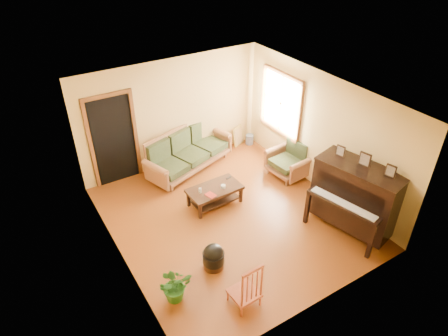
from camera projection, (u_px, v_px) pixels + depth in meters
floor at (230, 217)px, 8.15m from camera, size 5.00×5.00×0.00m
doorway at (114, 141)px, 8.71m from camera, size 1.08×0.16×2.05m
window at (281, 103)px, 9.21m from camera, size 0.12×1.36×1.46m
sofa at (189, 151)px, 9.41m from camera, size 2.41×1.59×0.95m
coffee_table at (215, 196)px, 8.41m from camera, size 1.14×0.65×0.41m
armchair at (288, 159)px, 9.18m from camera, size 0.92×0.95×0.88m
piano at (355, 198)px, 7.55m from camera, size 1.27×1.75×1.40m
footstool at (214, 259)px, 6.94m from camera, size 0.47×0.47×0.37m
red_chair at (245, 283)px, 6.15m from camera, size 0.45×0.49×0.92m
leaning_frame at (238, 136)px, 10.45m from camera, size 0.41×0.24×0.54m
ceramic_crock at (250, 139)px, 10.58m from camera, size 0.27×0.27×0.26m
potted_plant at (175, 285)px, 6.32m from camera, size 0.60×0.54×0.60m
book at (208, 197)px, 8.03m from camera, size 0.21×0.25×0.02m
candle at (200, 190)px, 8.14m from camera, size 0.08×0.08×0.11m
glass_jar at (223, 186)px, 8.29m from camera, size 0.11×0.11×0.07m
remote at (229, 178)px, 8.60m from camera, size 0.14×0.08×0.01m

